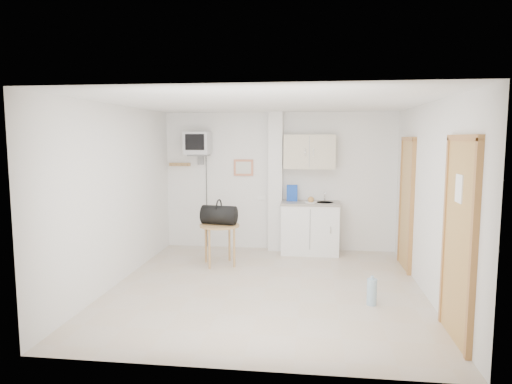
# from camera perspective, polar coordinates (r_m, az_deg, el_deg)

# --- Properties ---
(ground) EXTENTS (4.50, 4.50, 0.00)m
(ground) POSITION_cam_1_polar(r_m,az_deg,el_deg) (6.40, 1.27, -11.86)
(ground) COLOR #BFAF9C
(ground) RESTS_ON ground
(room_envelope) EXTENTS (4.24, 4.54, 2.55)m
(room_envelope) POSITION_cam_1_polar(r_m,az_deg,el_deg) (6.15, 3.62, 2.03)
(room_envelope) COLOR white
(room_envelope) RESTS_ON ground
(kitchenette) EXTENTS (1.03, 0.58, 2.10)m
(kitchenette) POSITION_cam_1_polar(r_m,az_deg,el_deg) (8.13, 6.76, -2.03)
(kitchenette) COLOR white
(kitchenette) RESTS_ON ground
(crt_television) EXTENTS (0.44, 0.45, 2.15)m
(crt_television) POSITION_cam_1_polar(r_m,az_deg,el_deg) (8.31, -7.29, 5.99)
(crt_television) COLOR slate
(crt_television) RESTS_ON ground
(round_table) EXTENTS (0.64, 0.64, 0.66)m
(round_table) POSITION_cam_1_polar(r_m,az_deg,el_deg) (7.37, -4.57, -4.72)
(round_table) COLOR #A37348
(round_table) RESTS_ON ground
(duffel_bag) EXTENTS (0.59, 0.38, 0.41)m
(duffel_bag) POSITION_cam_1_polar(r_m,az_deg,el_deg) (7.36, -4.64, -2.85)
(duffel_bag) COLOR black
(duffel_bag) RESTS_ON round_table
(water_bottle) EXTENTS (0.12, 0.12, 0.37)m
(water_bottle) POSITION_cam_1_polar(r_m,az_deg,el_deg) (5.91, 14.28, -11.99)
(water_bottle) COLOR #8FB0C5
(water_bottle) RESTS_ON ground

